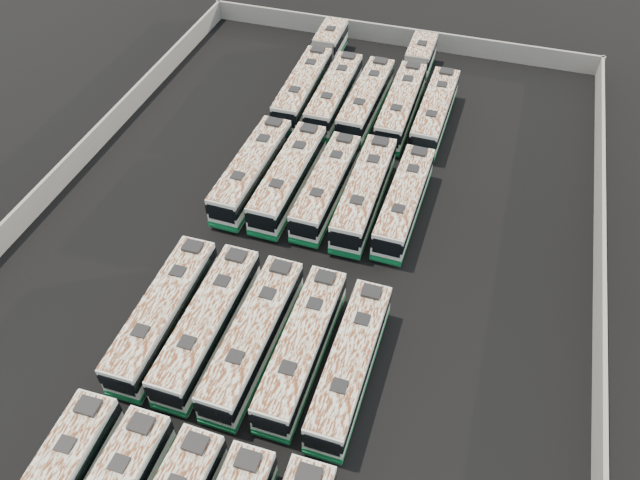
{
  "coord_description": "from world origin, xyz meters",
  "views": [
    {
      "loc": [
        11.79,
        -30.54,
        35.6
      ],
      "look_at": [
        1.65,
        1.52,
        1.6
      ],
      "focal_mm": 35.0,
      "sensor_mm": 36.0,
      "label": 1
    }
  ],
  "objects_px": {
    "bus_midback_far_right": "(404,201)",
    "bus_back_far_right": "(435,112)",
    "bus_midfront_center": "(254,337)",
    "bus_midfront_far_right": "(350,364)",
    "bus_midfront_right": "(302,348)",
    "bus_midback_far_left": "(252,170)",
    "bus_midback_center": "(327,186)",
    "bus_back_center": "(366,100)",
    "bus_back_right": "(408,89)",
    "bus_midfront_far_left": "(164,314)",
    "bus_midfront_left": "(208,324)",
    "bus_midback_right": "(364,193)",
    "bus_back_left": "(334,95)",
    "bus_back_far_left": "(313,72)",
    "bus_midback_left": "(289,178)"
  },
  "relations": [
    {
      "from": "bus_midfront_right",
      "to": "bus_midback_far_left",
      "type": "xyz_separation_m",
      "value": [
        -9.96,
        16.0,
        0.06
      ]
    },
    {
      "from": "bus_midfront_right",
      "to": "bus_back_left",
      "type": "distance_m",
      "value": 30.33
    },
    {
      "from": "bus_midfront_left",
      "to": "bus_back_left",
      "type": "xyz_separation_m",
      "value": [
        -0.0,
        29.72,
        -0.01
      ]
    },
    {
      "from": "bus_midfront_left",
      "to": "bus_midback_far_right",
      "type": "bearing_deg",
      "value": 58.82
    },
    {
      "from": "bus_midback_center",
      "to": "bus_midback_right",
      "type": "height_order",
      "value": "bus_midback_right"
    },
    {
      "from": "bus_midfront_center",
      "to": "bus_back_center",
      "type": "bearing_deg",
      "value": 91.15
    },
    {
      "from": "bus_midback_center",
      "to": "bus_back_center",
      "type": "height_order",
      "value": "bus_back_center"
    },
    {
      "from": "bus_midfront_right",
      "to": "bus_back_far_left",
      "type": "xyz_separation_m",
      "value": [
        -10.02,
        33.0,
        0.05
      ]
    },
    {
      "from": "bus_midfront_far_left",
      "to": "bus_midback_center",
      "type": "relative_size",
      "value": 1.03
    },
    {
      "from": "bus_midback_far_right",
      "to": "bus_midfront_far_left",
      "type": "bearing_deg",
      "value": -128.01
    },
    {
      "from": "bus_midfront_far_right",
      "to": "bus_midback_center",
      "type": "bearing_deg",
      "value": 112.45
    },
    {
      "from": "bus_midback_right",
      "to": "bus_midfront_far_left",
      "type": "bearing_deg",
      "value": -121.74
    },
    {
      "from": "bus_back_far_left",
      "to": "bus_midfront_far_left",
      "type": "bearing_deg",
      "value": -91.09
    },
    {
      "from": "bus_midback_right",
      "to": "bus_back_far_left",
      "type": "relative_size",
      "value": 0.64
    },
    {
      "from": "bus_midfront_left",
      "to": "bus_midback_left",
      "type": "height_order",
      "value": "bus_midback_left"
    },
    {
      "from": "bus_midfront_far_left",
      "to": "bus_back_center",
      "type": "height_order",
      "value": "bus_back_center"
    },
    {
      "from": "bus_midback_left",
      "to": "bus_midback_far_right",
      "type": "height_order",
      "value": "bus_midback_left"
    },
    {
      "from": "bus_midback_far_left",
      "to": "bus_back_far_right",
      "type": "relative_size",
      "value": 1.03
    },
    {
      "from": "bus_back_far_right",
      "to": "bus_midback_right",
      "type": "bearing_deg",
      "value": -103.35
    },
    {
      "from": "bus_midback_far_right",
      "to": "bus_back_right",
      "type": "relative_size",
      "value": 0.62
    },
    {
      "from": "bus_back_center",
      "to": "bus_midback_center",
      "type": "bearing_deg",
      "value": -88.4
    },
    {
      "from": "bus_midback_right",
      "to": "bus_back_right",
      "type": "bearing_deg",
      "value": 89.27
    },
    {
      "from": "bus_midfront_right",
      "to": "bus_back_left",
      "type": "bearing_deg",
      "value": 102.93
    },
    {
      "from": "bus_midback_far_right",
      "to": "bus_back_right",
      "type": "bearing_deg",
      "value": 101.99
    },
    {
      "from": "bus_midback_far_left",
      "to": "bus_midback_center",
      "type": "height_order",
      "value": "bus_midback_far_left"
    },
    {
      "from": "bus_midfront_left",
      "to": "bus_midback_right",
      "type": "xyz_separation_m",
      "value": [
        6.64,
        16.19,
        0.02
      ]
    },
    {
      "from": "bus_midfront_left",
      "to": "bus_midfront_center",
      "type": "xyz_separation_m",
      "value": [
        3.34,
        -0.08,
        -0.0
      ]
    },
    {
      "from": "bus_midfront_center",
      "to": "bus_back_left",
      "type": "xyz_separation_m",
      "value": [
        -3.34,
        29.8,
        -0.01
      ]
    },
    {
      "from": "bus_midback_center",
      "to": "bus_back_left",
      "type": "relative_size",
      "value": 0.97
    },
    {
      "from": "bus_midback_far_left",
      "to": "bus_back_center",
      "type": "relative_size",
      "value": 1.01
    },
    {
      "from": "bus_midback_far_left",
      "to": "bus_back_right",
      "type": "distance_m",
      "value": 19.64
    },
    {
      "from": "bus_midback_far_right",
      "to": "bus_back_far_right",
      "type": "relative_size",
      "value": 0.98
    },
    {
      "from": "bus_midfront_center",
      "to": "bus_midback_far_right",
      "type": "xyz_separation_m",
      "value": [
        6.64,
        16.32,
        -0.06
      ]
    },
    {
      "from": "bus_midfront_far_left",
      "to": "bus_midfront_center",
      "type": "xyz_separation_m",
      "value": [
        6.62,
        0.02,
        0.0
      ]
    },
    {
      "from": "bus_midfront_right",
      "to": "bus_midfront_far_left",
      "type": "bearing_deg",
      "value": -178.47
    },
    {
      "from": "bus_midfront_left",
      "to": "bus_back_center",
      "type": "xyz_separation_m",
      "value": [
        3.28,
        29.65,
        -0.0
      ]
    },
    {
      "from": "bus_midfront_far_right",
      "to": "bus_midback_center",
      "type": "height_order",
      "value": "bus_midfront_far_right"
    },
    {
      "from": "bus_back_center",
      "to": "bus_midfront_far_left",
      "type": "bearing_deg",
      "value": -101.3
    },
    {
      "from": "bus_midfront_far_left",
      "to": "bus_midback_far_left",
      "type": "bearing_deg",
      "value": 89.56
    },
    {
      "from": "bus_midfront_left",
      "to": "bus_midfront_right",
      "type": "distance_m",
      "value": 6.65
    },
    {
      "from": "bus_back_center",
      "to": "bus_midback_left",
      "type": "bearing_deg",
      "value": -102.43
    },
    {
      "from": "bus_midback_far_left",
      "to": "bus_back_far_right",
      "type": "height_order",
      "value": "bus_midback_far_left"
    },
    {
      "from": "bus_back_center",
      "to": "bus_back_far_right",
      "type": "height_order",
      "value": "bus_back_center"
    },
    {
      "from": "bus_midfront_far_left",
      "to": "bus_back_far_left",
      "type": "bearing_deg",
      "value": 89.62
    },
    {
      "from": "bus_back_far_left",
      "to": "bus_back_left",
      "type": "bearing_deg",
      "value": -46.55
    },
    {
      "from": "bus_midfront_center",
      "to": "bus_midback_left",
      "type": "distance_m",
      "value": 16.56
    },
    {
      "from": "bus_midfront_center",
      "to": "bus_midfront_far_right",
      "type": "height_order",
      "value": "bus_midfront_center"
    },
    {
      "from": "bus_midback_far_left",
      "to": "bus_back_center",
      "type": "bearing_deg",
      "value": 65.39
    },
    {
      "from": "bus_midfront_center",
      "to": "bus_back_right",
      "type": "relative_size",
      "value": 0.64
    },
    {
      "from": "bus_midback_left",
      "to": "bus_back_center",
      "type": "xyz_separation_m",
      "value": [
        3.25,
        13.5,
        -0.02
      ]
    }
  ]
}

